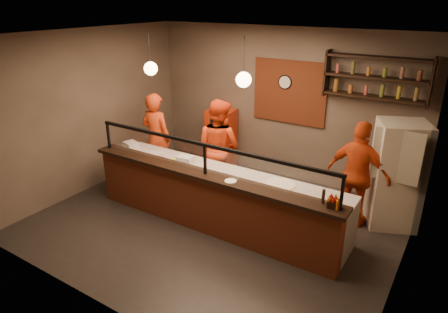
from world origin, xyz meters
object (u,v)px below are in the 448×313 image
Objects in this scene: cook_mid at (219,147)px; condiment_caddy at (334,204)px; red_cooler at (221,139)px; cook_left at (157,138)px; cook_right at (358,175)px; pizza_dough at (280,184)px; wall_clock at (285,82)px; fridge at (397,175)px; pepper_mill at (323,196)px.

cook_mid reaches higher than condiment_caddy.
condiment_caddy is at bearing -42.14° from red_cooler.
cook_left reaches higher than condiment_caddy.
cook_right is 1.55m from condiment_caddy.
pizza_dough is (2.33, -1.87, 0.22)m from red_cooler.
red_cooler is 4.19m from condiment_caddy.
wall_clock is 0.16× the size of cook_right.
cook_mid reaches higher than cook_right.
fridge is (2.50, -0.83, -1.17)m from wall_clock.
cook_mid is (1.44, 0.20, 0.01)m from cook_left.
pizza_dough is 2.82× the size of condiment_caddy.
cook_left is at bearing 165.17° from pepper_mill.
cook_left is 4.12m from cook_right.
fridge is at bearing -173.31° from cook_left.
cook_mid is at bearing -116.42° from wall_clock.
pizza_dough is at bearing 166.94° from cook_left.
cook_mid is 1.83m from pizza_dough.
pepper_mill is at bearing -55.43° from wall_clock.
fridge is 1.98m from pepper_mill.
cook_left is 10.70× the size of condiment_caddy.
pepper_mill is (3.22, -2.38, 0.47)m from red_cooler.
cook_left reaches higher than pizza_dough.
pizza_dough is 1.06m from pepper_mill.
pizza_dough is at bearing -45.37° from red_cooler.
pizza_dough is 2.43× the size of pepper_mill.
wall_clock is 0.15× the size of cook_mid.
cook_mid is 1.41× the size of red_cooler.
pizza_dough is at bearing -66.17° from wall_clock.
cook_left is 4.72m from fridge.
cook_mid is 3.03m from condiment_caddy.
wall_clock is 0.22× the size of red_cooler.
cook_left is 4.32m from condiment_caddy.
wall_clock is at bearing 137.69° from fridge.
pizza_dough is at bearing 152.69° from condiment_caddy.
fridge is at bearing 75.83° from condiment_caddy.
condiment_caddy is (4.17, -1.10, 0.15)m from cook_left.
cook_mid is at bearing 155.62° from pizza_dough.
pepper_mill is at bearing 93.95° from cook_right.
cook_mid is at bearing 153.72° from pepper_mill.
red_cooler is 2.73× the size of pizza_dough.
pepper_mill is (-0.17, 0.04, 0.05)m from condiment_caddy.
cook_left is at bearing 15.03° from cook_mid.
pepper_mill is at bearing -29.70° from pizza_dough.
fridge reaches higher than red_cooler.
fridge reaches higher than pepper_mill.
condiment_caddy is (1.06, -0.55, 0.20)m from pizza_dough.
fridge reaches higher than condiment_caddy.
wall_clock is at bearing 113.83° from pizza_dough.
fridge is at bearing 70.71° from pepper_mill.
cook_right is (1.95, -1.19, -1.16)m from wall_clock.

